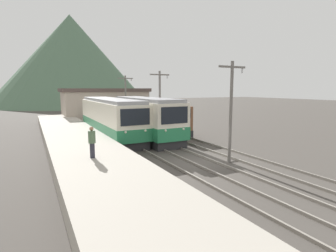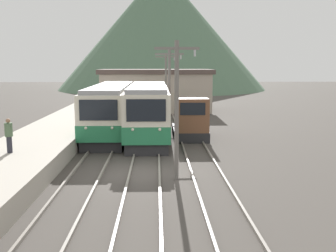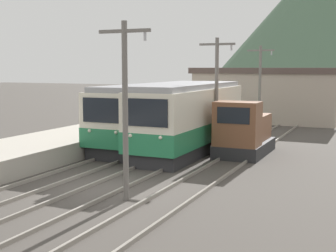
% 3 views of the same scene
% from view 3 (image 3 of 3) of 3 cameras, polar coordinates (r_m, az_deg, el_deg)
% --- Properties ---
extents(ground_plane, '(200.00, 200.00, 0.00)m').
position_cam_3_polar(ground_plane, '(18.82, -8.05, -7.52)').
color(ground_plane, '#47423D').
extents(track_left, '(1.54, 60.00, 0.14)m').
position_cam_3_polar(track_left, '(20.29, -14.31, -6.40)').
color(track_left, gray).
rests_on(track_left, ground).
extents(track_center, '(1.54, 60.00, 0.14)m').
position_cam_3_polar(track_center, '(18.70, -7.54, -7.38)').
color(track_center, gray).
rests_on(track_center, ground).
extents(track_right, '(1.54, 60.00, 0.14)m').
position_cam_3_polar(track_right, '(17.35, 1.00, -8.48)').
color(track_right, gray).
rests_on(track_right, ground).
extents(commuter_train_left, '(2.84, 13.44, 3.76)m').
position_cam_3_polar(commuter_train_left, '(29.17, -0.97, 1.24)').
color(commuter_train_left, '#28282B').
rests_on(commuter_train_left, ground).
extents(commuter_train_center, '(2.84, 11.09, 3.86)m').
position_cam_3_polar(commuter_train_center, '(26.23, 2.69, 0.66)').
color(commuter_train_center, '#28282B').
rests_on(commuter_train_center, ground).
extents(shunting_locomotive, '(2.40, 4.74, 3.00)m').
position_cam_3_polar(shunting_locomotive, '(25.74, 9.23, -0.84)').
color(shunting_locomotive, '#28282B').
rests_on(shunting_locomotive, ground).
extents(catenary_mast_near, '(2.00, 0.20, 6.34)m').
position_cam_3_polar(catenary_mast_near, '(16.47, -5.22, 2.73)').
color(catenary_mast_near, slate).
rests_on(catenary_mast_near, ground).
extents(catenary_mast_mid, '(2.00, 0.20, 6.34)m').
position_cam_3_polar(catenary_mast_mid, '(25.70, 5.95, 4.30)').
color(catenary_mast_mid, slate).
rests_on(catenary_mast_mid, ground).
extents(catenary_mast_far, '(2.00, 0.20, 6.34)m').
position_cam_3_polar(catenary_mast_far, '(35.38, 11.15, 4.97)').
color(catenary_mast_far, slate).
rests_on(catenary_mast_far, ground).
extents(station_building, '(12.60, 6.30, 4.72)m').
position_cam_3_polar(station_building, '(42.39, 12.02, 3.80)').
color(station_building, '#AD9E8E').
rests_on(station_building, ground).
extents(mountain_backdrop, '(43.85, 43.85, 25.22)m').
position_cam_3_polar(mountain_backdrop, '(83.19, 19.29, 12.18)').
color(mountain_backdrop, '#517056').
rests_on(mountain_backdrop, ground).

